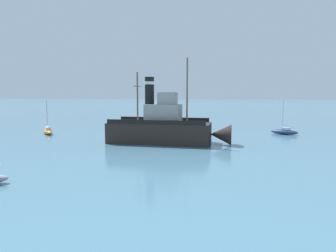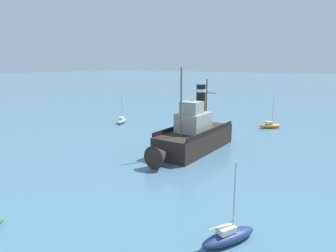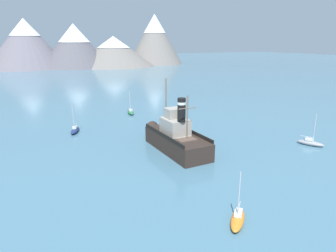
{
  "view_description": "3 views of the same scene",
  "coord_description": "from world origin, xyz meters",
  "views": [
    {
      "loc": [
        33.98,
        10.88,
        5.8
      ],
      "look_at": [
        0.3,
        3.09,
        2.1
      ],
      "focal_mm": 32.0,
      "sensor_mm": 36.0,
      "label": 1
    },
    {
      "loc": [
        -17.46,
        32.56,
        10.32
      ],
      "look_at": [
        1.51,
        5.16,
        3.3
      ],
      "focal_mm": 32.0,
      "sensor_mm": 36.0,
      "label": 2
    },
    {
      "loc": [
        -19.67,
        -33.02,
        15.06
      ],
      "look_at": [
        -0.55,
        4.01,
        3.17
      ],
      "focal_mm": 32.0,
      "sensor_mm": 36.0,
      "label": 3
    }
  ],
  "objects": [
    {
      "name": "ground_plane",
      "position": [
        0.0,
        0.0,
        0.0
      ],
      "size": [
        600.0,
        600.0,
        0.0
      ],
      "primitive_type": "plane",
      "color": "#477289"
    },
    {
      "name": "old_tugboat",
      "position": [
        -0.24,
        2.53,
        1.83
      ],
      "size": [
        4.53,
        14.43,
        9.9
      ],
      "color": "#2D231E",
      "rests_on": "ground"
    },
    {
      "name": "sailboat_orange",
      "position": [
        -4.08,
        -15.84,
        0.43
      ],
      "size": [
        3.52,
        3.41,
        4.9
      ],
      "color": "orange",
      "rests_on": "ground"
    },
    {
      "name": "sailboat_navy",
      "position": [
        -11.39,
        17.59,
        0.43
      ],
      "size": [
        2.61,
        3.91,
        4.9
      ],
      "color": "navy",
      "rests_on": "ground"
    }
  ]
}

